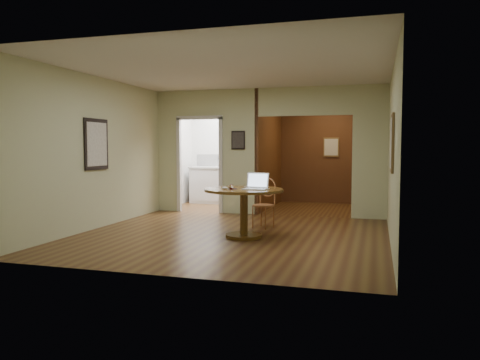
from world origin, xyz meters
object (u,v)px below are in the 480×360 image
(open_laptop, at_px, (256,185))
(closed_laptop, at_px, (253,188))
(chair, at_px, (265,200))
(dining_table, at_px, (244,201))

(open_laptop, height_order, closed_laptop, open_laptop)
(chair, relative_size, open_laptop, 2.25)
(closed_laptop, bearing_deg, open_laptop, -70.52)
(open_laptop, bearing_deg, closed_laptop, 130.75)
(dining_table, height_order, chair, chair)
(dining_table, distance_m, closed_laptop, 0.27)
(dining_table, relative_size, chair, 1.40)
(chair, bearing_deg, dining_table, -76.28)
(dining_table, distance_m, open_laptop, 0.35)
(dining_table, xyz_separation_m, closed_laptop, (0.12, 0.10, 0.22))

